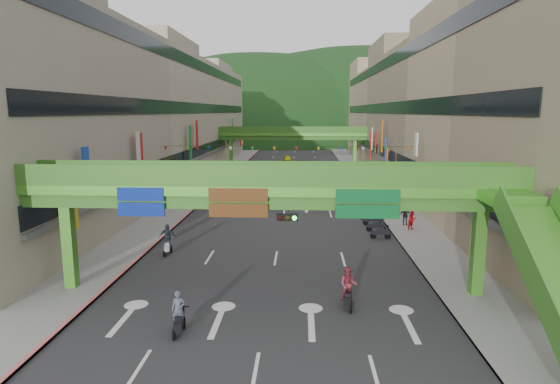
# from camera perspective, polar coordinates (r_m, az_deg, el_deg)

# --- Properties ---
(ground) EXTENTS (320.00, 320.00, 0.00)m
(ground) POSITION_cam_1_polar(r_m,az_deg,el_deg) (20.67, -2.47, -18.36)
(ground) COLOR black
(ground) RESTS_ON ground
(road_slab) EXTENTS (18.00, 140.00, 0.02)m
(road_slab) POSITION_cam_1_polar(r_m,az_deg,el_deg) (68.86, 1.25, 1.67)
(road_slab) COLOR #28282B
(road_slab) RESTS_ON ground
(sidewalk_left) EXTENTS (4.00, 140.00, 0.15)m
(sidewalk_left) POSITION_cam_1_polar(r_m,az_deg,el_deg) (69.99, -7.79, 1.77)
(sidewalk_left) COLOR gray
(sidewalk_left) RESTS_ON ground
(sidewalk_right) EXTENTS (4.00, 140.00, 0.15)m
(sidewalk_right) POSITION_cam_1_polar(r_m,az_deg,el_deg) (69.46, 10.37, 1.63)
(sidewalk_right) COLOR gray
(sidewalk_right) RESTS_ON ground
(curb_left) EXTENTS (0.20, 140.00, 0.18)m
(curb_left) POSITION_cam_1_polar(r_m,az_deg,el_deg) (69.67, -6.25, 1.77)
(curb_left) COLOR #CC5959
(curb_left) RESTS_ON ground
(curb_right) EXTENTS (0.20, 140.00, 0.18)m
(curb_right) POSITION_cam_1_polar(r_m,az_deg,el_deg) (69.23, 8.81, 1.67)
(curb_right) COLOR gray
(curb_right) RESTS_ON ground
(building_row_left) EXTENTS (12.80, 95.00, 19.00)m
(building_row_left) POSITION_cam_1_polar(r_m,az_deg,el_deg) (71.20, -14.34, 9.27)
(building_row_left) COLOR #9E937F
(building_row_left) RESTS_ON ground
(building_row_right) EXTENTS (12.80, 95.00, 19.00)m
(building_row_right) POSITION_cam_1_polar(r_m,az_deg,el_deg) (70.29, 17.11, 9.14)
(building_row_right) COLOR gray
(building_row_right) RESTS_ON ground
(overpass_near) EXTENTS (28.00, 12.27, 7.10)m
(overpass_near) POSITION_cam_1_polar(r_m,az_deg,el_deg) (23.98, 0.81, -1.13)
(overpass_near) COLOR #4C9E2D
(overpass_near) RESTS_ON ground
(overpass_far) EXTENTS (28.00, 2.20, 7.10)m
(overpass_far) POSITION_cam_1_polar(r_m,az_deg,el_deg) (83.28, 1.53, 6.81)
(overpass_far) COLOR #4C9E2D
(overpass_far) RESTS_ON ground
(hill_left) EXTENTS (168.00, 140.00, 112.00)m
(hill_left) POSITION_cam_1_polar(r_m,az_deg,el_deg) (179.20, -2.68, 6.68)
(hill_left) COLOR #1C4419
(hill_left) RESTS_ON ground
(hill_right) EXTENTS (208.00, 176.00, 128.00)m
(hill_right) POSITION_cam_1_polar(r_m,az_deg,el_deg) (199.75, 9.46, 6.88)
(hill_right) COLOR #1C4419
(hill_right) RESTS_ON ground
(bunting_string) EXTENTS (26.00, 0.36, 0.47)m
(bunting_string) POSITION_cam_1_polar(r_m,az_deg,el_deg) (48.33, 0.67, 5.30)
(bunting_string) COLOR black
(bunting_string) RESTS_ON ground
(scooter_rider_near) EXTENTS (0.69, 1.60, 1.98)m
(scooter_rider_near) POSITION_cam_1_polar(r_m,az_deg,el_deg) (21.77, -12.26, -14.39)
(scooter_rider_near) COLOR black
(scooter_rider_near) RESTS_ON ground
(scooter_rider_mid) EXTENTS (0.98, 1.59, 2.15)m
(scooter_rider_mid) POSITION_cam_1_polar(r_m,az_deg,el_deg) (23.99, 8.32, -11.41)
(scooter_rider_mid) COLOR black
(scooter_rider_mid) RESTS_ON ground
(scooter_rider_left) EXTENTS (1.12, 1.59, 2.16)m
(scooter_rider_left) POSITION_cam_1_polar(r_m,az_deg,el_deg) (33.18, -13.57, -5.61)
(scooter_rider_left) COLOR #9F9DA6
(scooter_rider_left) RESTS_ON ground
(scooter_rider_far) EXTENTS (0.85, 1.57, 1.89)m
(scooter_rider_far) POSITION_cam_1_polar(r_m,az_deg,el_deg) (69.18, -2.76, 2.48)
(scooter_rider_far) COLOR maroon
(scooter_rider_far) RESTS_ON ground
(parked_scooter_row) EXTENTS (1.60, 7.15, 1.08)m
(parked_scooter_row) POSITION_cam_1_polar(r_m,az_deg,el_deg) (40.22, 11.41, -3.66)
(parked_scooter_row) COLOR black
(parked_scooter_row) RESTS_ON ground
(car_silver) EXTENTS (1.79, 4.64, 1.51)m
(car_silver) POSITION_cam_1_polar(r_m,az_deg,el_deg) (59.28, -4.01, 1.05)
(car_silver) COLOR #94949A
(car_silver) RESTS_ON ground
(car_yellow) EXTENTS (1.81, 3.75, 1.23)m
(car_yellow) POSITION_cam_1_polar(r_m,az_deg,el_deg) (91.01, 0.93, 4.04)
(car_yellow) COLOR #D2DB00
(car_yellow) RESTS_ON ground
(pedestrian_red) EXTENTS (1.00, 0.95, 1.62)m
(pedestrian_red) POSITION_cam_1_polar(r_m,az_deg,el_deg) (39.99, 15.82, -3.50)
(pedestrian_red) COLOR #A8030C
(pedestrian_red) RESTS_ON ground
(pedestrian_dark) EXTENTS (0.99, 0.44, 1.66)m
(pedestrian_dark) POSITION_cam_1_polar(r_m,az_deg,el_deg) (41.42, 15.00, -2.98)
(pedestrian_dark) COLOR black
(pedestrian_dark) RESTS_ON ground
(pedestrian_blue) EXTENTS (0.81, 0.53, 1.70)m
(pedestrian_blue) POSITION_cam_1_polar(r_m,az_deg,el_deg) (59.76, 12.78, 0.99)
(pedestrian_blue) COLOR #2D3B50
(pedestrian_blue) RESTS_ON ground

